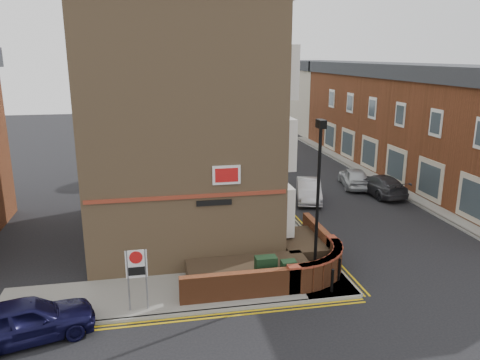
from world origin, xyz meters
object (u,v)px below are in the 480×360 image
at_px(navy_hatchback, 26,320).
at_px(silver_car_near, 309,190).
at_px(utility_cabinet_large, 266,271).
at_px(zone_sign, 137,269).
at_px(lamppost, 318,203).

height_order(navy_hatchback, silver_car_near, navy_hatchback).
relative_size(utility_cabinet_large, zone_sign, 0.55).
bearing_deg(lamppost, navy_hatchback, -170.34).
bearing_deg(utility_cabinet_large, navy_hatchback, -167.45).
distance_m(utility_cabinet_large, navy_hatchback, 8.28).
xyz_separation_m(utility_cabinet_large, zone_sign, (-4.70, -0.80, 0.92)).
relative_size(lamppost, utility_cabinet_large, 5.25).
xyz_separation_m(lamppost, zone_sign, (-6.60, -0.70, -1.70)).
height_order(lamppost, silver_car_near, lamppost).
bearing_deg(lamppost, silver_car_near, 72.05).
bearing_deg(zone_sign, navy_hatchback, -163.58).
bearing_deg(zone_sign, utility_cabinet_large, 9.69).
bearing_deg(zone_sign, silver_car_near, 48.24).
bearing_deg(silver_car_near, navy_hatchback, -122.05).
bearing_deg(utility_cabinet_large, lamppost, -3.01).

